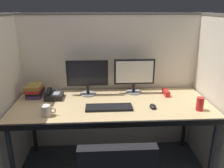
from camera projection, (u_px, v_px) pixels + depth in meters
cubicle_partition_rear at (110, 84)px, 2.61m from camera, size 2.21×0.06×1.57m
cubicle_partition_left at (3, 105)px, 2.04m from camera, size 0.06×1.41×1.57m
cubicle_partition_right at (217, 100)px, 2.15m from camera, size 0.06×1.41×1.57m
desk at (112, 108)px, 2.21m from camera, size 1.90×0.80×0.74m
monitor_left at (87, 75)px, 2.35m from camera, size 0.43×0.17×0.37m
monitor_right at (134, 74)px, 2.40m from camera, size 0.43×0.17×0.37m
keyboard_main at (109, 107)px, 2.08m from camera, size 0.43×0.15×0.02m
computer_mouse at (153, 106)px, 2.09m from camera, size 0.06×0.10×0.04m
red_stapler at (166, 92)px, 2.40m from camera, size 0.04×0.15×0.06m
soda_can at (200, 104)px, 2.03m from camera, size 0.07×0.07×0.12m
desk_phone at (53, 95)px, 2.32m from camera, size 0.17×0.19×0.09m
coffee_mug at (46, 111)px, 1.93m from camera, size 0.13×0.08×0.09m
book_stack at (35, 91)px, 2.35m from camera, size 0.16×0.22×0.13m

